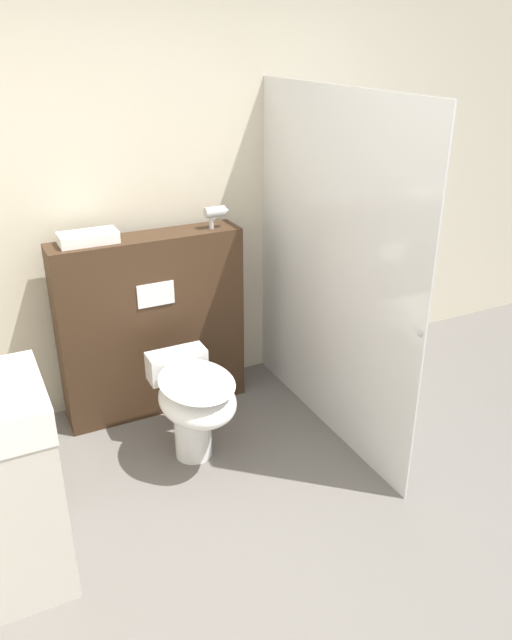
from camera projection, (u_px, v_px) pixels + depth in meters
The scene contains 7 objects.
ground_plane at pixel (318, 573), 2.78m from camera, with size 12.00×12.00×0.00m, color slate.
wall_back at pixel (165, 203), 3.77m from camera, with size 8.00×0.06×2.50m.
partition_panel at pixel (152, 325), 3.80m from camera, with size 1.12×0.24×1.13m.
shower_glass at pixel (330, 272), 3.47m from camera, with size 0.04×1.63×1.96m.
toilet at pixel (194, 401), 3.37m from camera, with size 0.40×0.64×0.56m.
hair_drier at pixel (216, 213), 3.67m from camera, with size 0.15×0.06×0.13m.
folded_towel at pixel (88, 238), 3.42m from camera, with size 0.32×0.16×0.06m.
Camera 1 is at (-1.16, -1.71, 2.19)m, focal length 35.00 mm.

